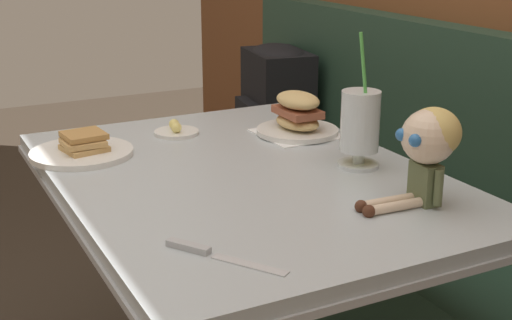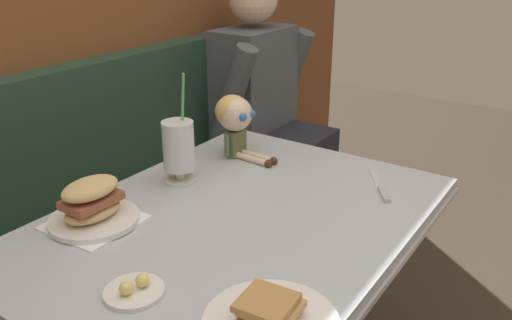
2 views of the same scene
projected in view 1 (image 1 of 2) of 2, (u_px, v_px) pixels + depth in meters
name	position (u px, v px, depth m)	size (l,w,h in m)	color
booth_bench	(443.00, 277.00, 2.03)	(2.60, 0.48, 1.00)	#233D2D
diner_table	(244.00, 251.00, 1.69)	(1.11, 0.81, 0.74)	#B2BCC1
toast_plate	(82.00, 150.00, 1.74)	(0.25, 0.25, 0.06)	white
milkshake_glass	(360.00, 125.00, 1.64)	(0.10, 0.10, 0.32)	silver
sandwich_plate	(298.00, 117.00, 1.92)	(0.22, 0.22, 0.12)	white
butter_saucer	(176.00, 131.00, 1.92)	(0.12, 0.12, 0.04)	white
butter_knife	(205.00, 251.00, 1.22)	(0.21, 0.14, 0.01)	silver
seated_doll	(428.00, 142.00, 1.41)	(0.12, 0.22, 0.20)	#5B6642
backpack	(276.00, 96.00, 2.72)	(0.33, 0.28, 0.41)	black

